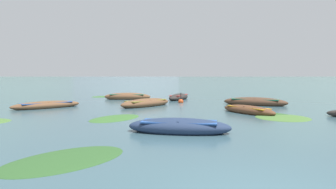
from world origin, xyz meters
TOP-DOWN VIEW (x-y plane):
  - ground_plane at (0.00, 1500.00)m, footprint 6000.00×6000.00m
  - mountain_2 at (-12.58, 2140.36)m, footprint 1310.60×1310.60m
  - mountain_3 at (587.94, 1968.09)m, footprint 1058.77×1058.77m
  - mountain_4 at (1139.48, 1915.36)m, footprint 1933.93×1933.93m
  - rowboat_0 at (4.40, 10.97)m, footprint 2.51×3.84m
  - rowboat_1 at (-0.49, 6.07)m, footprint 4.16×2.38m
  - rowboat_2 at (6.78, 15.22)m, footprint 4.59×3.48m
  - rowboat_3 at (2.03, 20.95)m, footprint 2.99×4.14m
  - rowboat_4 at (-2.66, 21.74)m, footprint 4.46×2.01m
  - rowboat_5 at (-1.26, 15.62)m, footprint 4.32×3.98m
  - rowboat_7 at (-7.98, 15.35)m, footprint 4.46×3.51m
  - mooring_buoy at (1.66, 17.80)m, footprint 0.43×0.43m
  - weed_patch_0 at (-3.12, 9.98)m, footprint 3.41×3.62m
  - weed_patch_1 at (-3.99, 2.99)m, footprint 3.84×3.64m
  - weed_patch_2 at (5.45, 9.07)m, footprint 3.03×3.08m
  - weed_patch_4 at (-5.19, 25.15)m, footprint 2.81×2.37m
  - weed_patch_5 at (5.47, 10.42)m, footprint 2.70×3.27m

SIDE VIEW (x-z plane):
  - ground_plane at x=0.00m, z-range 0.00..0.00m
  - weed_patch_0 at x=-3.12m, z-range -0.07..0.07m
  - weed_patch_1 at x=-3.99m, z-range -0.07..0.07m
  - weed_patch_2 at x=5.45m, z-range -0.07..0.07m
  - weed_patch_4 at x=-5.19m, z-range -0.07..0.07m
  - weed_patch_5 at x=5.47m, z-range -0.07..0.07m
  - mooring_buoy at x=1.66m, z-range -0.37..0.57m
  - rowboat_0 at x=4.40m, z-range -0.11..0.47m
  - rowboat_7 at x=-7.98m, z-range -0.11..0.48m
  - rowboat_3 at x=2.03m, z-range -0.13..0.55m
  - rowboat_5 at x=-1.26m, z-range -0.13..0.56m
  - rowboat_1 at x=-0.49m, z-range -0.13..0.56m
  - rowboat_2 at x=6.78m, z-range -0.14..0.59m
  - rowboat_4 at x=-2.66m, z-range -0.14..0.62m
  - mountain_3 at x=587.94m, z-range 0.00..337.51m
  - mountain_2 at x=-12.58m, z-range 0.00..438.53m
  - mountain_4 at x=1139.48m, z-range 0.00..601.10m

